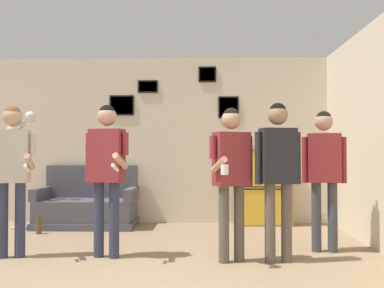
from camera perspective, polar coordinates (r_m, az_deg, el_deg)
The scene contains 11 objects.
wall_back at distance 7.05m, azimuth -4.07°, elevation 0.57°, with size 7.80×0.08×2.70m.
wall_right at distance 5.45m, azimuth 23.51°, elevation 1.18°, with size 0.06×6.26×2.70m.
couch at distance 6.89m, azimuth -13.78°, elevation -8.11°, with size 1.52×0.80×0.94m.
bookshelf at distance 6.87m, azimuth 9.56°, elevation -5.71°, with size 0.86×0.30×1.19m.
floor_lamp at distance 6.93m, azimuth -21.85°, elevation 0.42°, with size 0.38×0.41×1.76m.
person_player_foreground_left at distance 5.04m, azimuth -22.88°, elevation -2.50°, with size 0.54×0.43×1.65m.
person_player_foreground_center at distance 4.75m, azimuth -11.31°, elevation -2.56°, with size 0.49×0.52×1.66m.
person_watcher_holding_cup at distance 4.49m, azimuth 5.29°, elevation -3.14°, with size 0.46×0.53×1.61m.
person_spectator_near_bookshelf at distance 4.53m, azimuth 11.39°, elevation -2.68°, with size 0.49×0.27×1.65m.
person_spectator_far_right at distance 5.15m, azimuth 17.20°, elevation -2.79°, with size 0.50×0.25×1.62m.
bottle_on_floor at distance 6.47m, azimuth -19.76°, elevation -10.34°, with size 0.07×0.07×0.26m.
Camera 1 is at (0.70, -3.12, 1.12)m, focal length 40.00 mm.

